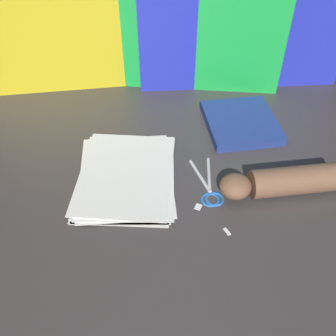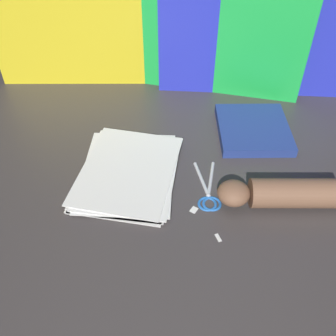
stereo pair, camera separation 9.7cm
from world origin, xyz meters
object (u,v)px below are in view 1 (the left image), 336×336
scissors (209,189)px  hand_forearm (283,182)px  paper_stack (126,176)px  book_closed (241,122)px

scissors → hand_forearm: (0.18, -0.01, 0.03)m
scissors → hand_forearm: 0.18m
paper_stack → hand_forearm: 0.40m
paper_stack → scissors: 0.22m
hand_forearm → paper_stack: bearing=172.3°
paper_stack → hand_forearm: size_ratio=1.05×
book_closed → scissors: book_closed is taller
book_closed → hand_forearm: (0.06, -0.27, 0.02)m
book_closed → hand_forearm: hand_forearm is taller
scissors → hand_forearm: size_ratio=0.57×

